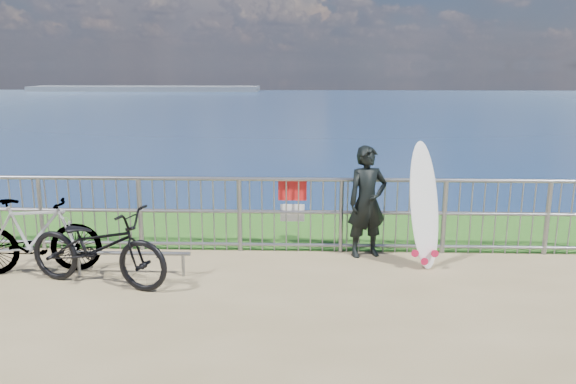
{
  "coord_description": "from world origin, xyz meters",
  "views": [
    {
      "loc": [
        0.51,
        -6.41,
        2.72
      ],
      "look_at": [
        0.23,
        1.2,
        1.0
      ],
      "focal_mm": 35.0,
      "sensor_mm": 36.0,
      "label": 1
    }
  ],
  "objects_px": {
    "surfer": "(367,202)",
    "bicycle_near": "(98,246)",
    "bicycle_far": "(34,236)",
    "surfboard": "(424,210)"
  },
  "relations": [
    {
      "from": "surfer",
      "to": "bicycle_near",
      "type": "bearing_deg",
      "value": -178.41
    },
    {
      "from": "bicycle_near",
      "to": "bicycle_far",
      "type": "xyz_separation_m",
      "value": [
        -1.0,
        0.38,
        0.01
      ]
    },
    {
      "from": "bicycle_near",
      "to": "bicycle_far",
      "type": "bearing_deg",
      "value": 83.98
    },
    {
      "from": "surfboard",
      "to": "bicycle_far",
      "type": "height_order",
      "value": "surfboard"
    },
    {
      "from": "bicycle_near",
      "to": "bicycle_far",
      "type": "relative_size",
      "value": 1.13
    },
    {
      "from": "bicycle_near",
      "to": "bicycle_far",
      "type": "height_order",
      "value": "bicycle_far"
    },
    {
      "from": "surfer",
      "to": "surfboard",
      "type": "xyz_separation_m",
      "value": [
        0.73,
        -0.41,
        -0.01
      ]
    },
    {
      "from": "surfer",
      "to": "bicycle_far",
      "type": "relative_size",
      "value": 0.94
    },
    {
      "from": "surfer",
      "to": "bicycle_far",
      "type": "bearing_deg",
      "value": 172.8
    },
    {
      "from": "surfboard",
      "to": "bicycle_near",
      "type": "bearing_deg",
      "value": -168.66
    }
  ]
}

